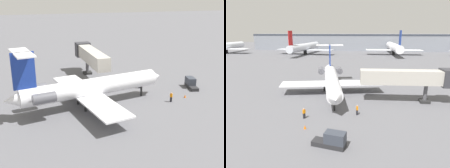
# 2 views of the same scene
# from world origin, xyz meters

# --- Properties ---
(ground_plane) EXTENTS (400.00, 400.00, 0.10)m
(ground_plane) POSITION_xyz_m (0.00, 0.00, -0.05)
(ground_plane) COLOR #5B5B60
(regional_jet) EXTENTS (22.15, 26.84, 9.82)m
(regional_jet) POSITION_xyz_m (0.85, 1.32, 3.25)
(regional_jet) COLOR white
(regional_jet) RESTS_ON ground_plane
(jet_bridge) EXTENTS (17.26, 3.79, 6.47)m
(jet_bridge) POSITION_xyz_m (16.73, -2.64, 4.77)
(jet_bridge) COLOR #B7B2A8
(jet_bridge) RESTS_ON ground_plane
(ground_crew_marshaller) EXTENTS (0.34, 0.45, 1.69)m
(ground_crew_marshaller) POSITION_xyz_m (6.83, -9.93, 0.86)
(ground_crew_marshaller) COLOR black
(ground_crew_marshaller) RESTS_ON ground_plane
(ground_crew_loader) EXTENTS (0.46, 0.47, 1.69)m
(ground_crew_loader) POSITION_xyz_m (-1.25, -12.36, 0.86)
(ground_crew_loader) COLOR black
(ground_crew_loader) RESTS_ON ground_plane
(baggage_tug_lead) EXTENTS (4.19, 2.14, 1.90)m
(baggage_tug_lead) POSITION_xyz_m (4.31, -19.55, 0.84)
(baggage_tug_lead) COLOR #262628
(baggage_tug_lead) RESTS_ON ground_plane
(traffic_cone_near) EXTENTS (0.36, 0.36, 0.55)m
(traffic_cone_near) POSITION_xyz_m (-0.17, -15.68, 0.28)
(traffic_cone_near) COLOR orange
(traffic_cone_near) RESTS_ON ground_plane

